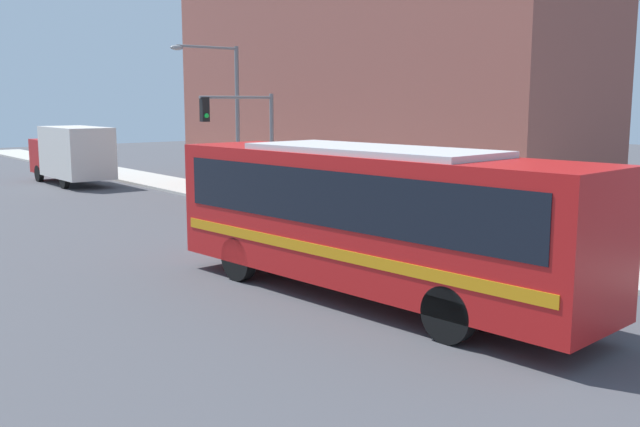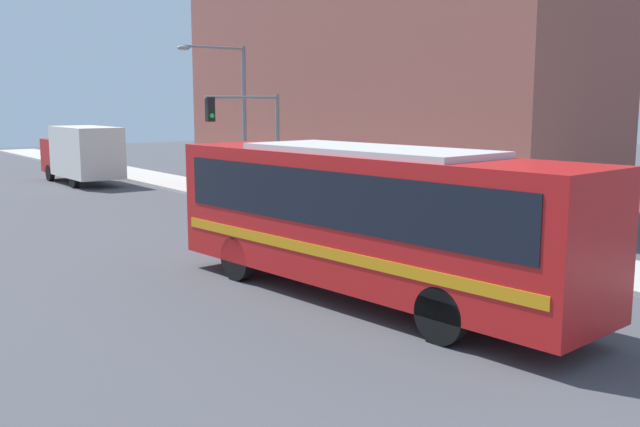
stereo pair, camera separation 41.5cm
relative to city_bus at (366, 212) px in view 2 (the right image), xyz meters
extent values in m
plane|color=#47474C|center=(0.55, 0.79, -1.96)|extent=(120.00, 120.00, 0.00)
cube|color=#B7B2A8|center=(6.57, 20.79, -1.90)|extent=(3.04, 70.00, 0.12)
cube|color=brown|center=(11.09, 12.87, 3.05)|extent=(6.00, 22.16, 10.03)
cube|color=red|center=(0.00, 0.00, -0.11)|extent=(3.35, 10.94, 2.80)
cube|color=black|center=(0.00, 0.00, 0.40)|extent=(3.32, 10.09, 1.17)
cube|color=orange|center=(0.00, 0.00, -0.72)|extent=(3.36, 10.52, 0.24)
cube|color=silver|center=(0.00, 0.00, 1.34)|extent=(2.73, 6.10, 0.16)
cylinder|color=black|center=(0.76, 3.42, -1.43)|extent=(0.37, 1.10, 1.08)
cylinder|color=black|center=(-1.36, 3.23, -1.43)|extent=(0.37, 1.10, 1.08)
cylinder|color=black|center=(1.32, -2.86, -1.43)|extent=(0.37, 1.10, 1.08)
cylinder|color=black|center=(-0.79, -3.05, -1.43)|extent=(0.37, 1.10, 1.08)
cube|color=silver|center=(2.64, 25.60, -0.21)|extent=(2.34, 5.01, 2.60)
cube|color=#B21919|center=(2.64, 29.08, -0.59)|extent=(2.22, 1.95, 1.84)
cylinder|color=black|center=(1.62, 28.73, -1.51)|extent=(0.25, 0.90, 0.90)
cylinder|color=black|center=(1.62, 24.66, -1.51)|extent=(0.25, 0.90, 0.90)
cylinder|color=#999999|center=(5.65, 6.55, -1.55)|extent=(0.25, 0.25, 0.58)
sphere|color=#999999|center=(5.65, 6.55, -1.19)|extent=(0.24, 0.24, 0.24)
cylinder|color=#999999|center=(5.65, 6.41, -1.52)|extent=(0.11, 0.15, 0.11)
cylinder|color=slate|center=(5.80, 12.20, 0.43)|extent=(0.16, 0.16, 4.53)
cylinder|color=slate|center=(4.20, 12.20, 2.54)|extent=(3.20, 0.11, 0.11)
cube|color=black|center=(2.80, 12.20, 2.09)|extent=(0.30, 0.24, 0.90)
sphere|color=#19D83F|center=(2.80, 12.06, 1.87)|extent=(0.18, 0.18, 0.18)
cylinder|color=slate|center=(5.65, 10.45, -1.25)|extent=(0.06, 0.06, 1.19)
cylinder|color=#4C4C51|center=(5.65, 10.45, -0.54)|extent=(0.14, 0.14, 0.22)
cylinder|color=slate|center=(5.90, 14.92, 1.42)|extent=(0.18, 0.18, 6.53)
cylinder|color=slate|center=(4.51, 14.92, 4.59)|extent=(2.77, 0.11, 0.11)
ellipsoid|color=gray|center=(3.13, 14.92, 4.51)|extent=(0.56, 0.28, 0.20)
camera|label=1|loc=(-10.32, -11.39, 2.38)|focal=40.00mm
camera|label=2|loc=(-10.00, -11.65, 2.38)|focal=40.00mm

